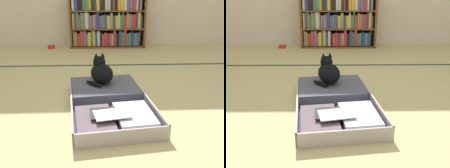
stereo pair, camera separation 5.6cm
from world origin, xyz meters
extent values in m
plane|color=#CCC187|center=(0.00, 0.00, 0.00)|extent=(10.00, 10.00, 0.00)
cube|color=#304731|center=(0.00, 1.16, 0.00)|extent=(4.80, 0.05, 0.00)
cube|color=brown|center=(-0.63, 2.24, 0.42)|extent=(0.03, 0.28, 0.85)
cube|color=brown|center=(0.49, 2.24, 0.42)|extent=(0.03, 0.28, 0.85)
cube|color=brown|center=(-0.07, 2.24, 0.01)|extent=(1.12, 0.28, 0.02)
cube|color=brown|center=(-0.07, 2.24, 0.29)|extent=(1.09, 0.28, 0.02)
cube|color=#997F5A|center=(-0.59, 2.24, 0.15)|extent=(0.02, 0.24, 0.23)
cube|color=#96784B|center=(-0.56, 2.24, 0.14)|extent=(0.03, 0.24, 0.22)
cube|color=#BA362C|center=(-0.51, 2.25, 0.13)|extent=(0.04, 0.24, 0.19)
cube|color=#C03737|center=(-0.47, 2.23, 0.15)|extent=(0.04, 0.24, 0.23)
cube|color=slate|center=(-0.42, 2.23, 0.15)|extent=(0.04, 0.24, 0.23)
cube|color=#9D715A|center=(-0.39, 2.24, 0.13)|extent=(0.02, 0.24, 0.19)
cube|color=gold|center=(-0.35, 2.23, 0.14)|extent=(0.04, 0.24, 0.21)
cube|color=#417B5F|center=(-0.32, 2.25, 0.15)|extent=(0.03, 0.24, 0.24)
cube|color=gold|center=(-0.28, 2.23, 0.15)|extent=(0.04, 0.24, 0.24)
cube|color=#304584|center=(-0.25, 2.24, 0.14)|extent=(0.03, 0.24, 0.21)
cube|color=silver|center=(-0.21, 2.24, 0.15)|extent=(0.04, 0.24, 0.23)
cube|color=black|center=(-0.17, 2.23, 0.14)|extent=(0.02, 0.24, 0.21)
cube|color=#BF3F29|center=(-0.14, 2.23, 0.13)|extent=(0.03, 0.24, 0.19)
cube|color=#C33739|center=(-0.10, 2.25, 0.13)|extent=(0.04, 0.24, 0.20)
cube|color=#364A95|center=(-0.07, 2.25, 0.13)|extent=(0.02, 0.24, 0.19)
cube|color=#C33731|center=(-0.03, 2.25, 0.13)|extent=(0.04, 0.24, 0.19)
cube|color=silver|center=(0.00, 2.25, 0.13)|extent=(0.02, 0.24, 0.19)
cube|color=#AF353F|center=(0.04, 2.24, 0.15)|extent=(0.04, 0.24, 0.23)
cube|color=black|center=(0.08, 2.23, 0.13)|extent=(0.04, 0.24, 0.19)
cube|color=#2F4789|center=(0.12, 2.24, 0.15)|extent=(0.04, 0.24, 0.23)
cube|color=#368A55|center=(0.16, 2.24, 0.14)|extent=(0.03, 0.24, 0.21)
cube|color=#BD303E|center=(0.20, 2.23, 0.16)|extent=(0.04, 0.24, 0.24)
cube|color=#3F8363|center=(0.23, 2.24, 0.13)|extent=(0.03, 0.24, 0.19)
cube|color=#40895C|center=(0.27, 2.24, 0.13)|extent=(0.03, 0.24, 0.20)
cube|color=#293B8F|center=(0.30, 2.23, 0.14)|extent=(0.02, 0.24, 0.22)
cube|color=#334193|center=(0.33, 2.24, 0.13)|extent=(0.03, 0.24, 0.20)
cube|color=#4B7464|center=(0.36, 2.24, 0.13)|extent=(0.04, 0.24, 0.19)
cube|color=#344E98|center=(0.40, 2.25, 0.14)|extent=(0.04, 0.24, 0.20)
cube|color=brown|center=(-0.07, 2.24, 0.55)|extent=(1.09, 0.28, 0.02)
cube|color=gold|center=(-0.59, 2.23, 0.41)|extent=(0.02, 0.24, 0.22)
cube|color=#314794|center=(-0.56, 2.24, 0.42)|extent=(0.03, 0.24, 0.24)
cube|color=#946D51|center=(-0.52, 2.25, 0.42)|extent=(0.03, 0.24, 0.23)
cube|color=#37835A|center=(-0.49, 2.23, 0.40)|extent=(0.02, 0.24, 0.20)
cube|color=#A1764B|center=(-0.46, 2.24, 0.42)|extent=(0.03, 0.24, 0.23)
cube|color=#358A5D|center=(-0.43, 2.23, 0.41)|extent=(0.04, 0.24, 0.23)
cube|color=silver|center=(-0.39, 2.24, 0.42)|extent=(0.04, 0.24, 0.24)
cube|color=#9B7654|center=(-0.35, 2.24, 0.41)|extent=(0.02, 0.24, 0.23)
cube|color=slate|center=(-0.32, 2.24, 0.40)|extent=(0.04, 0.24, 0.19)
cube|color=gray|center=(-0.28, 2.25, 0.40)|extent=(0.03, 0.24, 0.20)
cube|color=#784C97|center=(-0.25, 2.24, 0.41)|extent=(0.02, 0.24, 0.22)
cube|color=navy|center=(-0.22, 2.23, 0.42)|extent=(0.03, 0.24, 0.24)
cube|color=#6C5091|center=(-0.18, 2.25, 0.39)|extent=(0.04, 0.24, 0.19)
cube|color=#457F59|center=(-0.14, 2.24, 0.40)|extent=(0.03, 0.24, 0.20)
cube|color=#394B88|center=(-0.10, 2.24, 0.40)|extent=(0.04, 0.24, 0.20)
cube|color=gold|center=(-0.06, 2.24, 0.39)|extent=(0.04, 0.24, 0.19)
cube|color=#90825C|center=(-0.01, 2.24, 0.41)|extent=(0.04, 0.24, 0.23)
cube|color=#384583|center=(0.03, 2.25, 0.39)|extent=(0.03, 0.24, 0.19)
cube|color=gold|center=(0.07, 2.25, 0.39)|extent=(0.04, 0.24, 0.19)
cube|color=silver|center=(0.10, 2.24, 0.42)|extent=(0.02, 0.24, 0.23)
cube|color=#3B885A|center=(0.13, 2.24, 0.40)|extent=(0.03, 0.24, 0.19)
cube|color=#378857|center=(0.16, 2.25, 0.42)|extent=(0.02, 0.24, 0.24)
cube|color=#AB302C|center=(0.20, 2.23, 0.40)|extent=(0.04, 0.24, 0.19)
cube|color=gold|center=(0.23, 2.25, 0.41)|extent=(0.02, 0.24, 0.23)
cube|color=slate|center=(0.27, 2.24, 0.40)|extent=(0.04, 0.24, 0.21)
cube|color=#B73C32|center=(0.30, 2.24, 0.40)|extent=(0.02, 0.24, 0.20)
cube|color=#B43234|center=(0.34, 2.24, 0.40)|extent=(0.03, 0.24, 0.21)
cube|color=#354184|center=(0.37, 2.25, 0.42)|extent=(0.02, 0.24, 0.24)
cube|color=gold|center=(0.41, 2.24, 0.42)|extent=(0.04, 0.24, 0.24)
cube|color=#3C4782|center=(0.44, 2.25, 0.40)|extent=(0.03, 0.24, 0.19)
cube|color=silver|center=(-0.58, 2.25, 0.66)|extent=(0.03, 0.24, 0.19)
cube|color=#313D92|center=(-0.54, 2.24, 0.67)|extent=(0.04, 0.24, 0.21)
cube|color=black|center=(-0.50, 2.23, 0.68)|extent=(0.03, 0.24, 0.24)
cube|color=black|center=(-0.46, 2.23, 0.67)|extent=(0.04, 0.24, 0.22)
cube|color=#3C7556|center=(-0.42, 2.24, 0.67)|extent=(0.04, 0.24, 0.20)
cube|color=#498264|center=(-0.37, 2.24, 0.66)|extent=(0.04, 0.24, 0.20)
cube|color=yellow|center=(-0.33, 2.25, 0.67)|extent=(0.04, 0.24, 0.21)
cube|color=#29291D|center=(-0.29, 2.23, 0.66)|extent=(0.04, 0.24, 0.19)
cube|color=#304583|center=(-0.25, 2.24, 0.66)|extent=(0.03, 0.24, 0.20)
cube|color=yellow|center=(-0.21, 2.24, 0.67)|extent=(0.04, 0.24, 0.22)
cube|color=#292724|center=(-0.17, 2.25, 0.66)|extent=(0.03, 0.24, 0.19)
cube|color=black|center=(-0.13, 2.25, 0.66)|extent=(0.03, 0.24, 0.20)
cube|color=silver|center=(-0.09, 2.25, 0.66)|extent=(0.04, 0.24, 0.19)
cube|color=silver|center=(-0.05, 2.25, 0.66)|extent=(0.04, 0.24, 0.20)
cube|color=black|center=(-0.01, 2.24, 0.66)|extent=(0.03, 0.24, 0.20)
cube|color=#B54328|center=(0.02, 2.23, 0.68)|extent=(0.02, 0.24, 0.24)
cube|color=black|center=(0.06, 2.23, 0.67)|extent=(0.04, 0.24, 0.21)
cube|color=gold|center=(0.10, 2.25, 0.68)|extent=(0.04, 0.24, 0.23)
cube|color=yellow|center=(0.15, 2.25, 0.68)|extent=(0.04, 0.24, 0.23)
cube|color=silver|center=(0.20, 2.24, 0.67)|extent=(0.04, 0.24, 0.20)
cube|color=slate|center=(0.23, 2.25, 0.68)|extent=(0.03, 0.24, 0.24)
cube|color=slate|center=(0.27, 2.24, 0.68)|extent=(0.04, 0.24, 0.22)
cube|color=#B43031|center=(0.32, 2.24, 0.67)|extent=(0.04, 0.24, 0.22)
cube|color=slate|center=(0.35, 2.24, 0.68)|extent=(0.02, 0.24, 0.24)
cube|color=silver|center=(0.37, 2.25, 0.68)|extent=(0.02, 0.24, 0.22)
cube|color=black|center=(0.40, 2.24, 0.66)|extent=(0.02, 0.24, 0.20)
cube|color=slate|center=(0.42, 2.24, 0.68)|extent=(0.03, 0.24, 0.24)
cube|color=#B8AFB1|center=(-0.10, -0.26, 0.01)|extent=(0.62, 0.56, 0.01)
cube|color=#B8AFB1|center=(-0.07, -0.50, 0.05)|extent=(0.56, 0.08, 0.10)
cube|color=#B8AFB1|center=(-0.37, -0.29, 0.05)|extent=(0.07, 0.49, 0.10)
cube|color=#B8AFB1|center=(0.17, -0.22, 0.05)|extent=(0.07, 0.49, 0.10)
cube|color=#51475E|center=(-0.10, -0.26, 0.02)|extent=(0.59, 0.53, 0.01)
cube|color=#B8AFB1|center=(-0.16, 0.23, 0.01)|extent=(0.62, 0.56, 0.01)
cube|color=#B8AFB1|center=(-0.19, 0.47, 0.05)|extent=(0.56, 0.08, 0.10)
cube|color=#B8AFB1|center=(-0.43, 0.20, 0.05)|extent=(0.07, 0.49, 0.10)
cube|color=#B8AFB1|center=(0.11, 0.26, 0.05)|extent=(0.07, 0.49, 0.10)
cube|color=#51475E|center=(-0.16, 0.23, 0.02)|extent=(0.59, 0.53, 0.01)
cylinder|color=black|center=(-0.13, -0.01, 0.02)|extent=(0.54, 0.08, 0.02)
cube|color=white|center=(-0.22, -0.27, 0.03)|extent=(0.27, 0.39, 0.02)
cube|color=slate|center=(-0.23, -0.27, 0.05)|extent=(0.29, 0.42, 0.02)
cube|color=#355175|center=(0.02, -0.25, 0.03)|extent=(0.28, 0.45, 0.02)
cube|color=slate|center=(0.03, -0.24, 0.04)|extent=(0.28, 0.38, 0.01)
cube|color=silver|center=(0.03, -0.24, 0.06)|extent=(0.28, 0.38, 0.02)
cube|color=white|center=(-0.12, -0.28, 0.09)|extent=(0.25, 0.19, 0.01)
cube|color=black|center=(-0.17, -0.25, 0.08)|extent=(0.18, 0.18, 0.01)
cube|color=#54556A|center=(-0.16, 0.23, 0.05)|extent=(0.58, 0.52, 0.09)
cylinder|color=black|center=(-0.34, 0.44, 0.05)|extent=(0.02, 0.02, 0.09)
cylinder|color=black|center=(-0.03, 0.48, 0.05)|extent=(0.02, 0.02, 0.09)
cube|color=red|center=(-0.26, -0.51, 0.06)|extent=(0.03, 0.01, 0.03)
cube|color=white|center=(0.09, -0.47, 0.02)|extent=(0.03, 0.01, 0.02)
cube|color=yellow|center=(-0.06, -0.49, 0.03)|extent=(0.03, 0.01, 0.02)
cube|color=#E93C33|center=(-0.03, -0.48, 0.02)|extent=(0.04, 0.01, 0.02)
ellipsoid|color=black|center=(-0.18, 0.28, 0.18)|extent=(0.25, 0.30, 0.16)
ellipsoid|color=black|center=(-0.20, 0.34, 0.14)|extent=(0.14, 0.13, 0.09)
sphere|color=black|center=(-0.20, 0.33, 0.26)|extent=(0.11, 0.11, 0.11)
cone|color=black|center=(-0.17, 0.34, 0.32)|extent=(0.04, 0.04, 0.04)
cone|color=black|center=(-0.22, 0.32, 0.32)|extent=(0.04, 0.04, 0.04)
sphere|color=gold|center=(-0.20, 0.38, 0.27)|extent=(0.02, 0.02, 0.02)
sphere|color=gold|center=(-0.23, 0.37, 0.27)|extent=(0.02, 0.02, 0.02)
ellipsoid|color=black|center=(-0.25, 0.21, 0.12)|extent=(0.15, 0.16, 0.03)
cube|color=red|center=(-0.94, 2.14, 0.03)|extent=(0.10, 0.07, 0.05)
camera|label=1|loc=(-0.19, -1.70, 0.81)|focal=39.99mm
camera|label=2|loc=(-0.13, -1.70, 0.81)|focal=39.99mm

